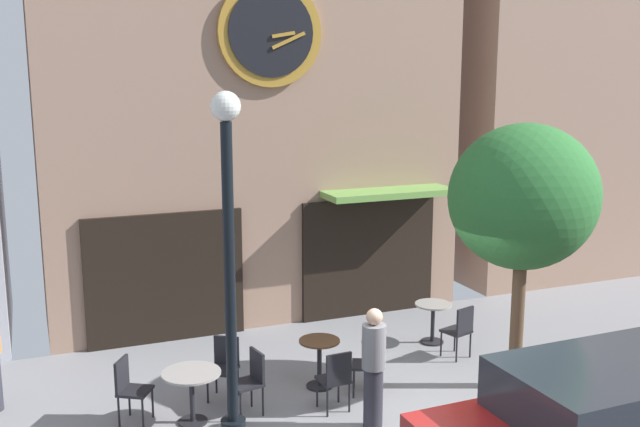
{
  "coord_description": "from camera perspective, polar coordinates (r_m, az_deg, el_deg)",
  "views": [
    {
      "loc": [
        -4.58,
        -7.76,
        4.72
      ],
      "look_at": [
        -0.48,
        2.37,
        2.58
      ],
      "focal_mm": 41.19,
      "sensor_mm": 36.0,
      "label": 1
    }
  ],
  "objects": [
    {
      "name": "cafe_chair_facing_street",
      "position": [
        10.99,
        -7.43,
        -11.42
      ],
      "size": [
        0.56,
        0.56,
        0.9
      ],
      "color": "black",
      "rests_on": "ground_plane"
    },
    {
      "name": "street_tree",
      "position": [
        11.0,
        15.55,
        1.19
      ],
      "size": [
        2.24,
        2.02,
        3.99
      ],
      "color": "brown",
      "rests_on": "ground_plane"
    },
    {
      "name": "pedestrian_grey",
      "position": [
        9.92,
        4.19,
        -11.82
      ],
      "size": [
        0.36,
        0.36,
        1.67
      ],
      "color": "#2D2D38",
      "rests_on": "ground_plane"
    },
    {
      "name": "cafe_chair_by_entrance",
      "position": [
        10.47,
        -5.37,
        -12.55
      ],
      "size": [
        0.47,
        0.47,
        0.9
      ],
      "color": "black",
      "rests_on": "ground_plane"
    },
    {
      "name": "neighbor_building_right",
      "position": [
        19.04,
        17.99,
        14.94
      ],
      "size": [
        6.39,
        4.34,
        12.34
      ],
      "color": "#9E7A66",
      "rests_on": "ground_plane"
    },
    {
      "name": "cafe_chair_outer",
      "position": [
        11.02,
        4.0,
        -11.28
      ],
      "size": [
        0.53,
        0.53,
        0.9
      ],
      "color": "black",
      "rests_on": "ground_plane"
    },
    {
      "name": "cafe_chair_near_lamp",
      "position": [
        12.49,
        10.83,
        -8.73
      ],
      "size": [
        0.5,
        0.5,
        0.9
      ],
      "color": "black",
      "rests_on": "ground_plane"
    },
    {
      "name": "cafe_table_near_curb",
      "position": [
        11.23,
        -0.05,
        -11.01
      ],
      "size": [
        0.62,
        0.62,
        0.75
      ],
      "color": "black",
      "rests_on": "ground_plane"
    },
    {
      "name": "cafe_table_near_door",
      "position": [
        13.11,
        8.76,
        -7.91
      ],
      "size": [
        0.64,
        0.64,
        0.72
      ],
      "color": "black",
      "rests_on": "ground_plane"
    },
    {
      "name": "clock_building",
      "position": [
        14.1,
        -5.24,
        12.79
      ],
      "size": [
        7.87,
        3.21,
        9.98
      ],
      "color": "#9E7A66",
      "rests_on": "ground_plane"
    },
    {
      "name": "cafe_chair_curbside",
      "position": [
        10.51,
        -14.62,
        -12.78
      ],
      "size": [
        0.55,
        0.55,
        0.9
      ],
      "color": "black",
      "rests_on": "ground_plane"
    },
    {
      "name": "street_lamp",
      "position": [
        9.04,
        -7.04,
        -4.68
      ],
      "size": [
        0.36,
        0.36,
        4.49
      ],
      "color": "black",
      "rests_on": "ground_plane"
    },
    {
      "name": "cafe_chair_corner",
      "position": [
        10.46,
        1.24,
        -12.54
      ],
      "size": [
        0.42,
        0.42,
        0.9
      ],
      "color": "black",
      "rests_on": "ground_plane"
    },
    {
      "name": "cafe_table_leftmost",
      "position": [
        10.3,
        -9.94,
        -12.97
      ],
      "size": [
        0.8,
        0.8,
        0.73
      ],
      "color": "black",
      "rests_on": "ground_plane"
    }
  ]
}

